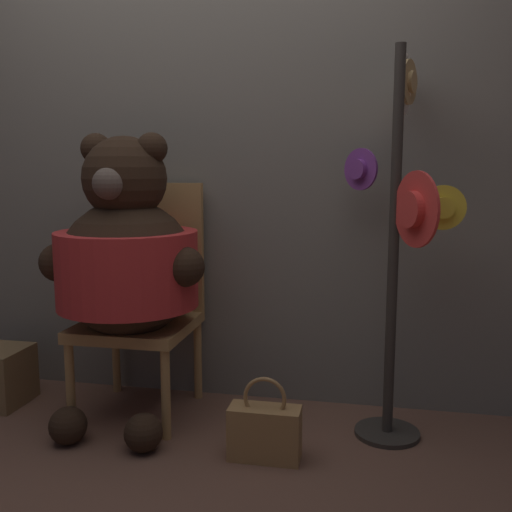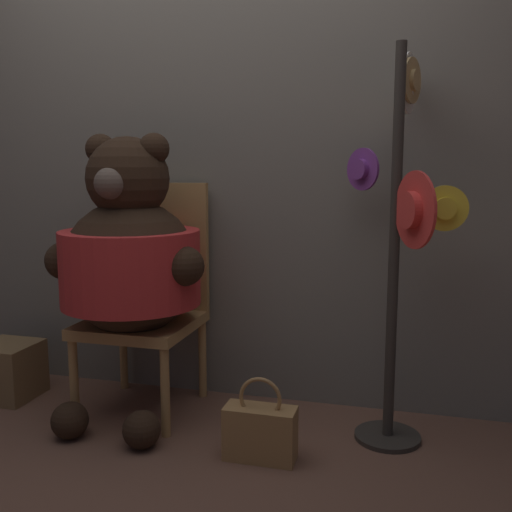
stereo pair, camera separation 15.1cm
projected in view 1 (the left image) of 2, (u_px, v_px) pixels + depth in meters
name	position (u px, v px, depth m)	size (l,w,h in m)	color
ground_plane	(158.00, 457.00, 2.29)	(14.00, 14.00, 0.00)	brown
wall_back	(206.00, 142.00, 2.81)	(8.00, 0.10, 2.55)	slate
chair	(145.00, 296.00, 2.73)	(0.50, 0.52, 1.08)	#B2844C
teddy_bear	(127.00, 260.00, 2.52)	(0.75, 0.67, 1.30)	black
hat_display_rack	(401.00, 224.00, 2.35)	(0.50, 0.55, 1.64)	#332D28
handbag_on_ground	(265.00, 431.00, 2.26)	(0.28, 0.12, 0.34)	#A87A47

